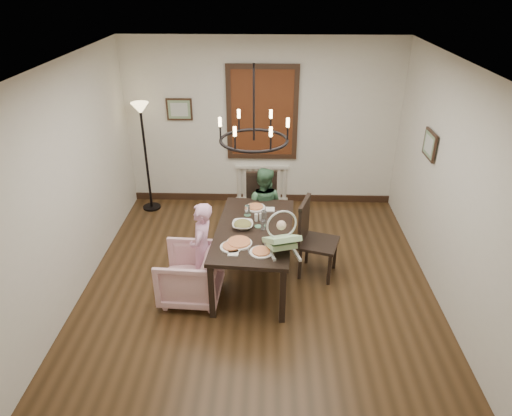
# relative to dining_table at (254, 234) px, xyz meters

# --- Properties ---
(room_shell) EXTENTS (4.51, 5.00, 2.81)m
(room_shell) POSITION_rel_dining_table_xyz_m (0.06, 0.22, 0.70)
(room_shell) COLOR #472E18
(room_shell) RESTS_ON ground
(dining_table) EXTENTS (1.06, 1.74, 0.78)m
(dining_table) POSITION_rel_dining_table_xyz_m (0.00, 0.00, 0.00)
(dining_table) COLOR black
(dining_table) RESTS_ON room_shell
(chair_far) EXTENTS (0.51, 0.51, 1.04)m
(chair_far) POSITION_rel_dining_table_xyz_m (0.09, 1.03, -0.18)
(chair_far) COLOR black
(chair_far) RESTS_ON room_shell
(chair_right) EXTENTS (0.60, 0.60, 1.08)m
(chair_right) POSITION_rel_dining_table_xyz_m (0.85, 0.16, -0.16)
(chair_right) COLOR black
(chair_right) RESTS_ON room_shell
(armchair) EXTENTS (0.78, 0.77, 0.67)m
(armchair) POSITION_rel_dining_table_xyz_m (-0.78, -0.38, -0.36)
(armchair) COLOR beige
(armchair) RESTS_ON room_shell
(elderly_woman) EXTENTS (0.29, 0.40, 1.03)m
(elderly_woman) POSITION_rel_dining_table_xyz_m (-0.63, -0.24, -0.18)
(elderly_woman) COLOR #E7A3C6
(elderly_woman) RESTS_ON room_shell
(seated_man) EXTENTS (0.56, 0.49, 1.00)m
(seated_man) POSITION_rel_dining_table_xyz_m (0.10, 0.95, -0.20)
(seated_man) COLOR #416D49
(seated_man) RESTS_ON room_shell
(baby_bouncer) EXTENTS (0.52, 0.61, 0.34)m
(baby_bouncer) POSITION_rel_dining_table_xyz_m (0.33, -0.49, 0.26)
(baby_bouncer) COLOR #A1CA8B
(baby_bouncer) RESTS_ON dining_table
(salad_bowl) EXTENTS (0.32, 0.32, 0.08)m
(salad_bowl) POSITION_rel_dining_table_xyz_m (-0.14, 0.02, 0.12)
(salad_bowl) COLOR white
(salad_bowl) RESTS_ON dining_table
(pizza_platter) EXTENTS (0.31, 0.31, 0.04)m
(pizza_platter) POSITION_rel_dining_table_xyz_m (-0.17, -0.37, 0.11)
(pizza_platter) COLOR tan
(pizza_platter) RESTS_ON dining_table
(drinking_glass) EXTENTS (0.06, 0.06, 0.13)m
(drinking_glass) POSITION_rel_dining_table_xyz_m (0.11, -0.03, 0.15)
(drinking_glass) COLOR silver
(drinking_glass) RESTS_ON dining_table
(window_blinds) EXTENTS (1.00, 0.03, 1.40)m
(window_blinds) POSITION_rel_dining_table_xyz_m (0.06, 2.31, 0.90)
(window_blinds) COLOR brown
(window_blinds) RESTS_ON room_shell
(radiator) EXTENTS (0.92, 0.12, 0.62)m
(radiator) POSITION_rel_dining_table_xyz_m (0.06, 2.33, -0.35)
(radiator) COLOR silver
(radiator) RESTS_ON room_shell
(picture_back) EXTENTS (0.42, 0.03, 0.36)m
(picture_back) POSITION_rel_dining_table_xyz_m (-1.29, 2.32, 0.95)
(picture_back) COLOR black
(picture_back) RESTS_ON room_shell
(picture_right) EXTENTS (0.03, 0.42, 0.36)m
(picture_right) POSITION_rel_dining_table_xyz_m (2.27, 0.75, 0.95)
(picture_right) COLOR black
(picture_right) RESTS_ON room_shell
(floor_lamp) EXTENTS (0.30, 0.30, 1.80)m
(floor_lamp) POSITION_rel_dining_table_xyz_m (-1.84, 2.00, 0.20)
(floor_lamp) COLOR black
(floor_lamp) RESTS_ON room_shell
(chandelier) EXTENTS (0.80, 0.80, 0.04)m
(chandelier) POSITION_rel_dining_table_xyz_m (0.00, 0.00, 1.25)
(chandelier) COLOR black
(chandelier) RESTS_ON room_shell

